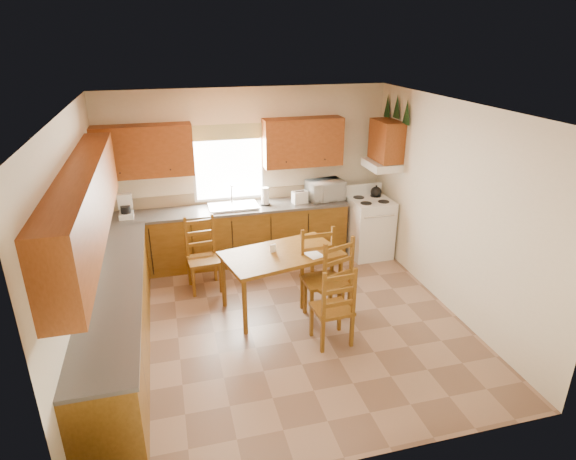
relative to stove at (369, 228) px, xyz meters
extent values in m
plane|color=#8C6C54|center=(-1.88, -1.63, -0.47)|extent=(4.50, 4.50, 0.00)
plane|color=brown|center=(-1.88, -1.63, 2.23)|extent=(4.50, 4.50, 0.00)
plane|color=beige|center=(-4.13, -1.63, 0.88)|extent=(4.50, 4.50, 0.00)
plane|color=beige|center=(0.37, -1.63, 0.88)|extent=(4.50, 4.50, 0.00)
plane|color=beige|center=(-1.88, 0.62, 0.88)|extent=(4.50, 4.50, 0.00)
plane|color=beige|center=(-1.88, -3.88, 0.88)|extent=(4.50, 4.50, 0.00)
cube|color=brown|center=(-2.25, 0.32, -0.03)|extent=(3.75, 0.60, 0.88)
cube|color=brown|center=(-3.83, -1.78, -0.03)|extent=(0.60, 3.60, 0.88)
cube|color=#504C47|center=(-2.25, 0.32, 0.43)|extent=(3.75, 0.63, 0.04)
cube|color=#504C47|center=(-3.83, -1.78, 0.43)|extent=(0.63, 3.60, 0.04)
cube|color=#947E5D|center=(-2.25, 0.61, 0.54)|extent=(3.75, 0.01, 0.18)
cube|color=brown|center=(-3.43, 0.46, 1.38)|extent=(1.41, 0.33, 0.75)
cube|color=brown|center=(-1.02, 0.46, 1.38)|extent=(1.25, 0.33, 0.75)
cube|color=brown|center=(-3.96, -1.78, 1.38)|extent=(0.33, 3.60, 0.75)
cube|color=brown|center=(0.20, 0.02, 1.43)|extent=(0.33, 0.62, 0.62)
cube|color=white|center=(0.15, 0.02, 1.05)|extent=(0.44, 0.62, 0.12)
cube|color=white|center=(-2.18, 0.59, 1.08)|extent=(1.13, 0.02, 1.18)
cube|color=white|center=(-2.18, 0.59, 1.08)|extent=(1.05, 0.01, 1.10)
cube|color=#587C38|center=(-2.18, 0.56, 1.58)|extent=(1.19, 0.01, 0.24)
cube|color=silver|center=(-2.18, 0.32, 0.47)|extent=(0.75, 0.45, 0.04)
cone|color=black|center=(0.33, -0.30, 1.91)|extent=(0.22, 0.22, 0.36)
cone|color=black|center=(0.33, 0.02, 1.95)|extent=(0.22, 0.22, 0.36)
cone|color=black|center=(0.33, 0.34, 1.91)|extent=(0.22, 0.22, 0.36)
cube|color=white|center=(0.00, 0.00, 0.00)|extent=(0.66, 0.68, 0.94)
cube|color=white|center=(-3.77, 0.28, 0.61)|extent=(0.22, 0.26, 0.32)
cylinder|color=white|center=(-1.67, 0.32, 0.59)|extent=(0.13, 0.13, 0.28)
cube|color=white|center=(-1.11, 0.27, 0.54)|extent=(0.25, 0.18, 0.19)
imported|color=white|center=(-0.67, 0.32, 0.61)|extent=(0.58, 0.45, 0.32)
cube|color=brown|center=(-1.79, -1.24, -0.07)|extent=(1.64, 1.16, 0.80)
cube|color=brown|center=(-1.41, -2.16, 0.04)|extent=(0.46, 0.44, 1.03)
cube|color=brown|center=(-1.28, -1.61, 0.10)|extent=(0.60, 0.59, 1.14)
cube|color=brown|center=(-2.75, -0.48, 0.06)|extent=(0.48, 0.46, 1.06)
cube|color=brown|center=(-1.33, -1.55, 0.09)|extent=(0.49, 0.47, 1.13)
cube|color=white|center=(-1.40, -1.39, 0.33)|extent=(0.26, 0.30, 0.00)
cube|color=white|center=(-1.89, -1.18, 0.38)|extent=(0.08, 0.04, 0.11)
camera|label=1|loc=(-3.16, -6.73, 2.99)|focal=30.00mm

